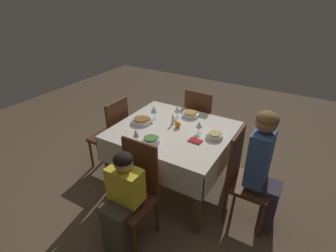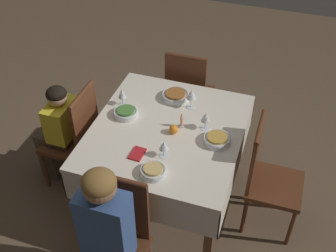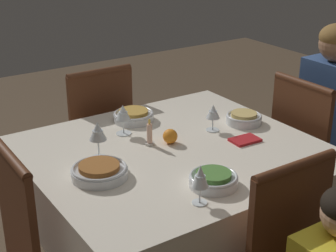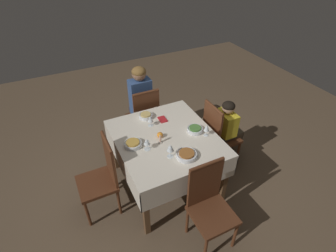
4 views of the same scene
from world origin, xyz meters
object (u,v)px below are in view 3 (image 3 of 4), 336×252
Objects in this scene: wine_glass_south at (123,114)px; candle_centerpiece at (150,135)px; person_adult_denim at (334,122)px; orange_fruit at (170,136)px; bowl_west at (244,118)px; dining_table at (173,168)px; bowl_south at (134,115)px; chair_west at (310,158)px; bowl_east at (99,171)px; bowl_north at (213,179)px; napkin_red_folded at (245,140)px; chair_south at (95,141)px; wine_glass_west at (213,113)px; wine_glass_north at (200,178)px; wine_glass_east at (98,132)px.

candle_centerpiece is at bearing 102.35° from wine_glass_south.
person_adult_denim is 18.37× the size of orange_fruit.
candle_centerpiece is (0.52, -0.04, 0.02)m from bowl_west.
wine_glass_south is at bearing -69.19° from dining_table.
bowl_south is (0.97, -0.45, 0.10)m from person_adult_denim.
chair_west reaches higher than bowl_east.
bowl_north reaches higher than napkin_red_folded.
bowl_west is 0.85m from bowl_east.
chair_south is at bearing -91.92° from bowl_north.
orange_fruit is (-0.04, 0.72, 0.28)m from chair_south.
orange_fruit is at bearing 93.26° from chair_south.
bowl_west is 2.63× the size of orange_fruit.
wine_glass_west reaches higher than bowl_north.
wine_glass_north reaches higher than bowl_east.
chair_west is 0.49m from bowl_west.
chair_west is 0.58m from napkin_red_folded.
bowl_north is at bearing 38.76° from bowl_west.
wine_glass_west reaches higher than bowl_south.
napkin_red_folded reaches higher than dining_table.
dining_table is 0.34m from wine_glass_west.
chair_west is 1.05m from wine_glass_south.
person_adult_denim is 1.07m from bowl_south.
wine_glass_north is (0.63, 0.49, 0.08)m from bowl_west.
bowl_west reaches higher than napkin_red_folded.
bowl_south is 0.30m from candle_centerpiece.
chair_west is 5.87× the size of wine_glass_east.
wine_glass_east reaches higher than orange_fruit.
napkin_red_folded is at bearing 137.98° from wine_glass_south.
wine_glass_west reaches higher than candle_centerpiece.
bowl_east reaches higher than napkin_red_folded.
wine_glass_south is 0.18m from candle_centerpiece.
wine_glass_west is at bearing 128.60° from bowl_south.
wine_glass_north is 0.67× the size of bowl_east.
person_adult_denim reaches higher than wine_glass_north.
wine_glass_north reaches higher than napkin_red_folded.
orange_fruit is at bearing -29.94° from napkin_red_folded.
person_adult_denim reaches higher than wine_glass_east.
orange_fruit is 0.49× the size of napkin_red_folded.
chair_south is (0.86, -0.84, 0.00)m from chair_west.
dining_table is 7.05× the size of bowl_west.
chair_west is at bearing 90.00° from person_adult_denim.
bowl_south is at bearing -106.24° from candle_centerpiece.
candle_centerpiece reaches higher than bowl_east.
orange_fruit reaches higher than napkin_red_folded.
orange_fruit is 0.34m from napkin_red_folded.
bowl_south is (0.25, -0.32, -0.06)m from wine_glass_west.
wine_glass_east reaches higher than wine_glass_south.
dining_table is 0.18m from candle_centerpiece.
person_adult_denim is at bearing -175.88° from napkin_red_folded.
bowl_east is (0.37, 0.83, 0.28)m from chair_south.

